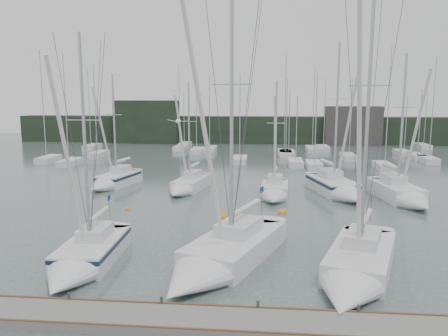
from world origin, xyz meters
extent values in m
plane|color=#44524F|center=(0.00, 0.00, 0.00)|extent=(160.00, 160.00, 0.00)
cube|color=#61615C|center=(0.00, -5.00, 0.20)|extent=(24.00, 2.00, 0.40)
cube|color=black|center=(0.00, 62.00, 2.50)|extent=(90.00, 4.00, 5.00)
cube|color=black|center=(-20.00, 60.00, 4.00)|extent=(12.00, 3.00, 8.00)
cube|color=#3B3936|center=(18.00, 60.00, 3.50)|extent=(10.00, 3.00, 7.00)
cube|color=silver|center=(-22.08, 40.83, 0.35)|extent=(1.80, 4.50, 0.90)
cylinder|color=#A8ABB1|center=(-22.08, 40.33, 6.97)|extent=(0.12, 0.12, 12.35)
cube|color=silver|center=(-11.63, 53.98, 0.35)|extent=(1.80, 4.50, 0.90)
cylinder|color=#A8ABB1|center=(-11.63, 53.48, 5.16)|extent=(0.12, 0.12, 8.72)
cube|color=silver|center=(11.71, 51.36, 0.35)|extent=(1.80, 4.50, 0.90)
cylinder|color=#A8ABB1|center=(11.71, 50.86, 6.17)|extent=(0.12, 0.12, 10.75)
cube|color=silver|center=(-6.50, 48.26, 0.35)|extent=(1.80, 4.50, 0.90)
cylinder|color=#A8ABB1|center=(-6.50, 47.76, 6.31)|extent=(0.12, 0.12, 11.02)
cube|color=silver|center=(-26.98, 35.35, 0.35)|extent=(1.80, 4.50, 0.90)
cylinder|color=#A8ABB1|center=(-26.98, 34.85, 7.75)|extent=(0.12, 0.12, 13.90)
cube|color=silver|center=(8.34, 33.64, 0.35)|extent=(1.80, 4.50, 0.90)
cylinder|color=#A8ABB1|center=(8.34, 33.14, 6.19)|extent=(0.12, 0.12, 10.78)
cube|color=silver|center=(-8.27, 46.19, 0.35)|extent=(1.80, 4.50, 0.90)
cylinder|color=#A8ABB1|center=(-8.27, 45.69, 6.81)|extent=(0.12, 0.12, 12.02)
cube|color=silver|center=(24.06, 39.61, 0.35)|extent=(1.80, 4.50, 0.90)
cylinder|color=#A8ABB1|center=(24.06, 39.11, 7.31)|extent=(0.12, 0.12, 13.02)
cube|color=silver|center=(22.83, 46.24, 0.35)|extent=(1.80, 4.50, 0.90)
cylinder|color=#A8ABB1|center=(22.83, 45.74, 4.94)|extent=(0.12, 0.12, 8.28)
cube|color=silver|center=(6.17, 35.22, 0.35)|extent=(1.80, 4.50, 0.90)
cylinder|color=#A8ABB1|center=(6.17, 34.72, 4.82)|extent=(0.12, 0.12, 8.04)
cube|color=silver|center=(16.71, 33.44, 0.35)|extent=(1.80, 4.50, 0.90)
cylinder|color=#A8ABB1|center=(16.71, 32.94, 7.71)|extent=(0.12, 0.12, 13.82)
cube|color=silver|center=(13.96, 41.46, 0.35)|extent=(1.80, 4.50, 0.90)
cylinder|color=#A8ABB1|center=(13.96, 40.96, 6.00)|extent=(0.12, 0.12, 10.39)
cube|color=silver|center=(5.12, 44.87, 0.35)|extent=(1.80, 4.50, 0.90)
cylinder|color=#A8ABB1|center=(5.12, 44.37, 7.80)|extent=(0.12, 0.12, 14.00)
cube|color=silver|center=(23.57, 42.61, 0.35)|extent=(1.80, 4.50, 0.90)
cylinder|color=#A8ABB1|center=(23.57, 42.11, 5.30)|extent=(0.12, 0.12, 9.00)
cube|color=silver|center=(5.74, 44.48, 0.35)|extent=(1.80, 4.50, 0.90)
cylinder|color=#A8ABB1|center=(5.74, 43.98, 5.09)|extent=(0.12, 0.12, 8.58)
cube|color=silver|center=(9.82, 50.18, 0.35)|extent=(1.80, 4.50, 0.90)
cylinder|color=#A8ABB1|center=(9.82, 49.68, 7.12)|extent=(0.12, 0.12, 12.63)
cube|color=silver|center=(5.31, 43.64, 0.35)|extent=(1.80, 4.50, 0.90)
cylinder|color=#A8ABB1|center=(5.31, 43.14, 6.04)|extent=(0.12, 0.12, 10.48)
cube|color=silver|center=(-22.74, 32.87, 0.35)|extent=(1.80, 4.50, 0.90)
cylinder|color=#A8ABB1|center=(-22.74, 32.37, 7.48)|extent=(0.12, 0.12, 13.36)
cube|color=silver|center=(-11.49, 49.31, 0.35)|extent=(1.80, 4.50, 0.90)
cylinder|color=#A8ABB1|center=(-11.49, 48.81, 7.38)|extent=(0.12, 0.12, 13.17)
cube|color=silver|center=(-1.09, 37.20, 0.35)|extent=(1.80, 4.50, 0.90)
cylinder|color=#A8ABB1|center=(-1.09, 36.70, 6.22)|extent=(0.12, 0.12, 10.84)
cube|color=silver|center=(28.95, 55.85, 0.35)|extent=(1.80, 4.50, 0.90)
cylinder|color=#A8ABB1|center=(28.95, 55.35, 5.20)|extent=(0.12, 0.12, 8.81)
cube|color=silver|center=(-26.53, 49.54, 0.35)|extent=(1.80, 4.50, 0.90)
cylinder|color=#A8ABB1|center=(-26.53, 49.04, 7.04)|extent=(0.12, 0.12, 12.47)
cube|color=silver|center=(-7.16, 1.50, 0.41)|extent=(2.85, 5.76, 1.38)
cone|color=silver|center=(-7.03, -2.56, 0.41)|extent=(2.74, 2.52, 2.67)
cube|color=silver|center=(-7.17, 1.96, 1.43)|extent=(1.54, 2.32, 0.64)
cylinder|color=#A8ABB1|center=(-7.14, 1.09, 6.59)|extent=(0.17, 0.17, 10.97)
cylinder|color=silver|center=(-7.19, 2.64, 2.25)|extent=(0.35, 2.78, 0.26)
cube|color=#0F2038|center=(-7.16, 1.50, 0.87)|extent=(2.87, 5.78, 0.23)
cube|color=navy|center=(-7.25, 4.52, 2.76)|extent=(0.04, 0.50, 0.33)
cube|color=silver|center=(0.63, 2.60, 0.46)|extent=(5.75, 8.08, 1.54)
cone|color=silver|center=(-1.29, -2.31, 0.46)|extent=(4.22, 4.14, 3.29)
cube|color=silver|center=(0.82, 3.08, 1.59)|extent=(2.76, 3.41, 0.72)
cylinder|color=#A8ABB1|center=(0.44, 2.11, 8.13)|extent=(0.19, 0.19, 13.79)
cylinder|color=silver|center=(1.17, 3.98, 2.52)|extent=(1.58, 3.47, 0.29)
cube|color=navy|center=(2.05, 6.23, 3.08)|extent=(0.22, 0.52, 0.37)
cube|color=silver|center=(7.29, 1.59, 0.44)|extent=(5.02, 7.40, 1.46)
cone|color=silver|center=(5.68, -3.01, 0.44)|extent=(3.72, 3.73, 2.92)
cube|color=silver|center=(7.46, 2.05, 1.51)|extent=(2.42, 3.11, 0.68)
cylinder|color=#A8ABB1|center=(7.13, 1.13, 8.04)|extent=(0.18, 0.18, 13.74)
cylinder|color=silver|center=(7.75, 2.87, 2.39)|extent=(1.36, 3.23, 0.27)
cube|color=maroon|center=(8.49, 4.99, 2.92)|extent=(0.19, 0.50, 0.35)
cube|color=silver|center=(-12.47, 21.38, 0.44)|extent=(3.49, 5.50, 1.48)
cone|color=silver|center=(-13.25, 17.83, 0.44)|extent=(2.87, 2.66, 2.46)
cube|color=silver|center=(-12.37, 21.86, 1.52)|extent=(1.76, 2.28, 0.69)
cylinder|color=#A8ABB1|center=(-12.55, 21.03, 6.09)|extent=(0.18, 0.18, 9.82)
cylinder|color=silver|center=(-12.25, 22.38, 2.41)|extent=(0.80, 2.49, 0.28)
cube|color=#0F2038|center=(-12.47, 21.38, 0.93)|extent=(3.52, 5.53, 0.25)
cube|color=silver|center=(-4.82, 20.01, 0.41)|extent=(3.17, 5.42, 1.37)
cone|color=silver|center=(-5.48, 16.43, 0.41)|extent=(2.64, 2.56, 2.28)
cube|color=silver|center=(-4.74, 20.45, 1.41)|extent=(1.60, 2.23, 0.64)
cylinder|color=#A8ABB1|center=(-4.89, 19.65, 5.63)|extent=(0.16, 0.16, 9.08)
cylinder|color=silver|center=(-4.64, 21.01, 2.23)|extent=(0.70, 2.49, 0.25)
cube|color=silver|center=(3.17, 17.93, 0.43)|extent=(2.55, 4.55, 1.43)
cone|color=silver|center=(2.98, 14.78, 0.43)|extent=(2.40, 2.03, 2.29)
cube|color=silver|center=(3.20, 18.41, 1.48)|extent=(1.36, 1.84, 0.67)
cylinder|color=#A8ABB1|center=(3.15, 17.62, 5.65)|extent=(0.17, 0.17, 9.01)
cylinder|color=silver|center=(3.22, 18.82, 2.33)|extent=(0.40, 2.17, 0.27)
cube|color=silver|center=(8.46, 19.75, 0.49)|extent=(4.34, 6.63, 1.65)
cone|color=silver|center=(9.59, 15.55, 0.49)|extent=(3.43, 3.26, 2.85)
cube|color=silver|center=(8.32, 20.28, 1.70)|extent=(2.15, 2.76, 0.77)
cylinder|color=#A8ABB1|center=(8.57, 19.33, 7.42)|extent=(0.20, 0.20, 12.20)
cylinder|color=silver|center=(8.14, 20.93, 2.69)|extent=(1.07, 2.95, 0.31)
cube|color=#0F2038|center=(8.46, 19.75, 1.04)|extent=(4.36, 6.65, 0.27)
cube|color=silver|center=(13.63, 17.77, 0.49)|extent=(3.67, 6.29, 1.65)
cone|color=silver|center=(14.32, 13.59, 0.49)|extent=(3.12, 2.95, 2.74)
cube|color=silver|center=(13.54, 18.31, 1.70)|extent=(1.87, 2.58, 0.77)
cylinder|color=#A8ABB1|center=(13.70, 17.35, 6.85)|extent=(0.20, 0.20, 11.06)
cylinder|color=silver|center=(13.44, 18.94, 2.69)|extent=(0.77, 2.91, 0.31)
sphere|color=orange|center=(-0.78, 10.44, 0.00)|extent=(0.64, 0.64, 0.64)
sphere|color=orange|center=(3.53, 12.15, 0.00)|extent=(0.62, 0.62, 0.62)
sphere|color=orange|center=(-8.57, 12.07, 0.00)|extent=(0.45, 0.45, 0.45)
ellipsoid|color=white|center=(-2.05, 0.40, 7.70)|extent=(0.25, 0.48, 0.21)
cube|color=gray|center=(-2.35, 0.40, 7.72)|extent=(0.48, 0.16, 0.12)
cube|color=gray|center=(-1.75, 0.41, 7.72)|extent=(0.48, 0.16, 0.12)
sphere|color=orange|center=(3.77, 12.28, 0.00)|extent=(0.53, 0.53, 0.53)
camera|label=1|loc=(2.16, -20.70, 8.94)|focal=35.00mm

